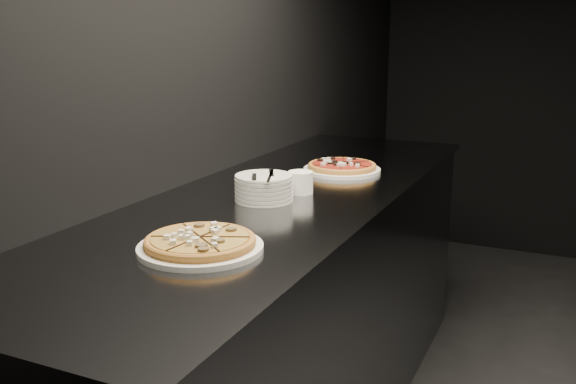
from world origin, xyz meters
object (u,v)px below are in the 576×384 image
at_px(cutlery, 264,175).
at_px(ramekin, 300,182).
at_px(plate_stack, 264,188).
at_px(pizza_mushroom, 200,243).
at_px(counter, 284,317).
at_px(pizza_tomato, 342,167).

bearing_deg(cutlery, ramekin, 39.76).
bearing_deg(plate_stack, ramekin, 62.72).
distance_m(pizza_mushroom, cutlery, 0.50).
height_order(plate_stack, ramekin, plate_stack).
bearing_deg(cutlery, pizza_mushroom, -109.23).
height_order(counter, pizza_tomato, pizza_tomato).
bearing_deg(counter, cutlery, -92.02).
bearing_deg(pizza_tomato, cutlery, -97.86).
distance_m(cutlery, ramekin, 0.17).
distance_m(counter, pizza_tomato, 0.62).
bearing_deg(plate_stack, counter, 84.31).
relative_size(pizza_mushroom, ramekin, 4.32).
height_order(counter, cutlery, cutlery).
distance_m(counter, ramekin, 0.50).
relative_size(pizza_tomato, ramekin, 3.73).
distance_m(counter, pizza_mushroom, 0.79).
relative_size(pizza_mushroom, plate_stack, 1.98).
bearing_deg(pizza_mushroom, ramekin, 90.94).
distance_m(pizza_mushroom, plate_stack, 0.51).
xyz_separation_m(plate_stack, ramekin, (0.07, 0.14, -0.00)).
height_order(counter, pizza_mushroom, pizza_mushroom).
bearing_deg(pizza_mushroom, plate_stack, 98.98).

